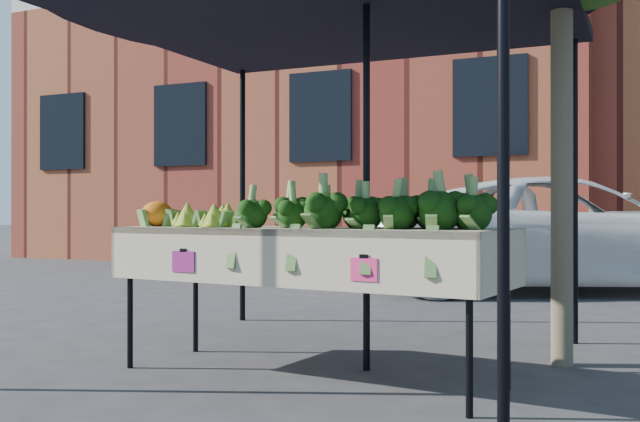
{
  "coord_description": "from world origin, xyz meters",
  "views": [
    {
      "loc": [
        1.89,
        -3.9,
        0.99
      ],
      "look_at": [
        0.0,
        0.26,
        1.0
      ],
      "focal_mm": 41.21,
      "sensor_mm": 36.0,
      "label": 1
    }
  ],
  "objects": [
    {
      "name": "romanesco_cluster",
      "position": [
        -0.66,
        0.09,
        1.0
      ],
      "size": [
        0.44,
        0.58,
        0.21
      ],
      "primitive_type": "ellipsoid",
      "color": "#A5B430",
      "rests_on": "table"
    },
    {
      "name": "building_left",
      "position": [
        -5.0,
        12.0,
        4.5
      ],
      "size": [
        12.0,
        8.0,
        9.0
      ],
      "primitive_type": "cube",
      "color": "maroon",
      "rests_on": "ground"
    },
    {
      "name": "cauliflower_pair",
      "position": [
        -1.05,
        0.01,
        0.99
      ],
      "size": [
        0.21,
        0.21,
        0.19
      ],
      "primitive_type": "ellipsoid",
      "color": "orange",
      "rests_on": "table"
    },
    {
      "name": "street_tree",
      "position": [
        1.35,
        1.08,
        2.03
      ],
      "size": [
        2.06,
        2.06,
        4.06
      ],
      "primitive_type": null,
      "color": "#1E4C14",
      "rests_on": "ground"
    },
    {
      "name": "canopy",
      "position": [
        -0.1,
        0.5,
        1.37
      ],
      "size": [
        3.16,
        3.16,
        2.74
      ],
      "primitive_type": null,
      "color": "black",
      "rests_on": "ground"
    },
    {
      "name": "table",
      "position": [
        0.0,
        0.06,
        0.45
      ],
      "size": [
        2.47,
        1.05,
        0.9
      ],
      "color": "#B7A88C",
      "rests_on": "ground"
    },
    {
      "name": "vehicle",
      "position": [
        0.88,
        5.88,
        2.59
      ],
      "size": [
        2.29,
        2.77,
        5.17
      ],
      "primitive_type": "imported",
      "rotation": [
        0.0,
        0.0,
        1.99
      ],
      "color": "white",
      "rests_on": "ground"
    },
    {
      "name": "broccoli_heap",
      "position": [
        0.36,
        0.08,
        1.03
      ],
      "size": [
        1.55,
        0.58,
        0.27
      ],
      "primitive_type": "ellipsoid",
      "color": "black",
      "rests_on": "table"
    },
    {
      "name": "ground",
      "position": [
        0.0,
        0.0,
        0.0
      ],
      "size": [
        90.0,
        90.0,
        0.0
      ],
      "primitive_type": "plane",
      "color": "#2E2E31"
    }
  ]
}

